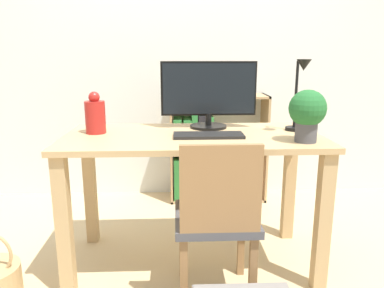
# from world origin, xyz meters

# --- Properties ---
(ground_plane) EXTENTS (10.00, 10.00, 0.00)m
(ground_plane) POSITION_xyz_m (0.00, 0.00, 0.00)
(ground_plane) COLOR #CCB284
(wall_back) EXTENTS (8.00, 0.05, 2.60)m
(wall_back) POSITION_xyz_m (0.00, 1.19, 1.30)
(wall_back) COLOR silver
(wall_back) RESTS_ON ground_plane
(desk) EXTENTS (1.41, 0.69, 0.78)m
(desk) POSITION_xyz_m (0.00, 0.00, 0.63)
(desk) COLOR tan
(desk) RESTS_ON ground_plane
(monitor) EXTENTS (0.56, 0.22, 0.39)m
(monitor) POSITION_xyz_m (0.10, 0.20, 0.99)
(monitor) COLOR black
(monitor) RESTS_ON desk
(keyboard) EXTENTS (0.37, 0.15, 0.02)m
(keyboard) POSITION_xyz_m (0.08, -0.06, 0.78)
(keyboard) COLOR black
(keyboard) RESTS_ON desk
(vase) EXTENTS (0.11, 0.11, 0.23)m
(vase) POSITION_xyz_m (-0.54, 0.06, 0.88)
(vase) COLOR #B2231E
(vase) RESTS_ON desk
(desk_lamp) EXTENTS (0.10, 0.19, 0.41)m
(desk_lamp) POSITION_xyz_m (0.59, 0.04, 1.02)
(desk_lamp) COLOR black
(desk_lamp) RESTS_ON desk
(potted_plant) EXTENTS (0.19, 0.19, 0.26)m
(potted_plant) POSITION_xyz_m (0.56, -0.20, 0.93)
(potted_plant) COLOR #4C4C51
(potted_plant) RESTS_ON desk
(chair) EXTENTS (0.40, 0.40, 0.84)m
(chair) POSITION_xyz_m (0.10, -0.36, 0.46)
(chair) COLOR #4C4C51
(chair) RESTS_ON ground_plane
(bookshelf) EXTENTS (0.80, 0.28, 0.88)m
(bookshelf) POSITION_xyz_m (0.12, 1.01, 0.39)
(bookshelf) COLOR tan
(bookshelf) RESTS_ON ground_plane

